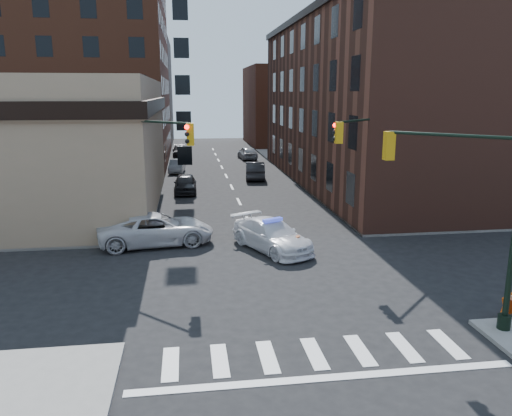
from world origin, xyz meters
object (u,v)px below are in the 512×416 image
object	(u,v)px
police_car	(272,235)
pedestrian_a	(138,213)
pickup	(156,229)
pedestrian_b	(56,221)
parked_car_wfar	(177,166)
barrel_bank	(158,236)
barricade_nw_a	(119,225)
parked_car_wnear	(185,184)
parked_car_enear	(255,170)
barrel_road	(294,246)

from	to	relation	value
police_car	pedestrian_a	bearing A→B (deg)	118.65
police_car	pickup	distance (m)	6.32
police_car	pedestrian_b	xyz separation A→B (m)	(-11.65, 3.56, 0.30)
parked_car_wfar	pedestrian_b	world-z (taller)	pedestrian_b
police_car	pedestrian_b	world-z (taller)	pedestrian_b
barrel_bank	barricade_nw_a	distance (m)	3.26
parked_car_wnear	pedestrian_b	bearing A→B (deg)	-119.08
parked_car_wnear	pedestrian_b	world-z (taller)	pedestrian_b
parked_car_wnear	parked_car_wfar	xyz separation A→B (m)	(-0.84, 10.91, -0.10)
police_car	parked_car_enear	size ratio (longest dim) A/B	1.08
parked_car_wnear	pedestrian_a	distance (m)	11.16
pedestrian_a	barrel_road	xyz separation A→B (m)	(8.30, -6.30, -0.45)
barrel_bank	parked_car_enear	bearing A→B (deg)	68.33
barricade_nw_a	barrel_bank	bearing A→B (deg)	-53.98
barrel_road	barrel_bank	distance (m)	7.44
pickup	parked_car_wnear	distance (m)	14.34
pickup	barricade_nw_a	xyz separation A→B (m)	(-2.22, 2.11, -0.24)
pedestrian_a	police_car	bearing A→B (deg)	-37.25
barrel_road	parked_car_enear	bearing A→B (deg)	87.15
parked_car_enear	barrel_road	size ratio (longest dim) A/B	5.00
parked_car_wfar	barrel_road	xyz separation A→B (m)	(6.31, -28.01, -0.17)
parked_car_enear	barricade_nw_a	xyz separation A→B (m)	(-10.40, -18.09, -0.21)
parked_car_wnear	barrel_road	size ratio (longest dim) A/B	4.52
parked_car_wfar	barrel_bank	distance (m)	25.37
pedestrian_a	pedestrian_b	size ratio (longest dim) A/B	0.85
parked_car_wfar	barrel_road	size ratio (longest dim) A/B	4.05
police_car	pedestrian_b	size ratio (longest dim) A/B	2.88
barrel_bank	parked_car_wfar	bearing A→B (deg)	88.54
police_car	barrel_road	size ratio (longest dim) A/B	5.40
parked_car_wfar	pedestrian_a	world-z (taller)	pedestrian_a
pedestrian_b	barrel_bank	distance (m)	6.02
parked_car_wnear	parked_car_enear	size ratio (longest dim) A/B	0.90
parked_car_enear	barrel_bank	world-z (taller)	parked_car_enear
barrel_bank	pickup	bearing A→B (deg)	111.34
pedestrian_a	barricade_nw_a	distance (m)	1.69
pickup	parked_car_wnear	world-z (taller)	pickup
parked_car_wnear	parked_car_wfar	bearing A→B (deg)	95.10
pedestrian_a	barricade_nw_a	size ratio (longest dim) A/B	1.29
parked_car_wnear	barrel_road	distance (m)	17.95
parked_car_wnear	barrel_bank	xyz separation A→B (m)	(-1.49, -14.46, -0.22)
parked_car_enear	barrel_road	xyz separation A→B (m)	(-1.15, -23.04, -0.32)
parked_car_wnear	barrel_bank	size ratio (longest dim) A/B	4.14
police_car	barrel_road	bearing A→B (deg)	-71.04
pickup	parked_car_wnear	bearing A→B (deg)	-14.32
parked_car_wnear	barricade_nw_a	world-z (taller)	parked_car_wnear
parked_car_wfar	pickup	bearing A→B (deg)	-86.63
police_car	barrel_road	world-z (taller)	police_car
pedestrian_a	barrel_bank	distance (m)	3.92
parked_car_wnear	barrel_bank	distance (m)	14.53
parked_car_wfar	parked_car_enear	bearing A→B (deg)	-28.62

